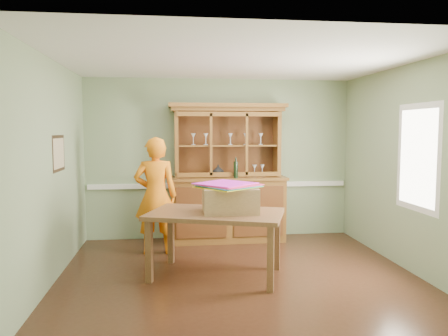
{
  "coord_description": "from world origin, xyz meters",
  "views": [
    {
      "loc": [
        -0.84,
        -5.4,
        1.85
      ],
      "look_at": [
        -0.12,
        0.4,
        1.33
      ],
      "focal_mm": 35.0,
      "sensor_mm": 36.0,
      "label": 1
    }
  ],
  "objects": [
    {
      "name": "kite_stack",
      "position": [
        -0.13,
        -0.08,
        1.16
      ],
      "size": [
        0.84,
        0.84,
        0.05
      ],
      "rotation": [
        0.0,
        0.0,
        0.69
      ],
      "color": "yellow",
      "rests_on": "cardboard_box"
    },
    {
      "name": "cardboard_box",
      "position": [
        -0.1,
        -0.07,
        0.98
      ],
      "size": [
        0.68,
        0.55,
        0.31
      ],
      "primitive_type": "cube",
      "rotation": [
        0.0,
        0.0,
        -0.02
      ],
      "color": "tan",
      "rests_on": "dining_table"
    },
    {
      "name": "wall_back",
      "position": [
        0.0,
        2.0,
        1.35
      ],
      "size": [
        4.5,
        0.0,
        4.5
      ],
      "primitive_type": "plane",
      "rotation": [
        1.57,
        0.0,
        0.0
      ],
      "color": "gray",
      "rests_on": "floor"
    },
    {
      "name": "china_hutch",
      "position": [
        0.11,
        1.74,
        0.8
      ],
      "size": [
        1.93,
        0.64,
        2.27
      ],
      "color": "brown",
      "rests_on": "floor"
    },
    {
      "name": "framed_map",
      "position": [
        -2.23,
        0.3,
        1.55
      ],
      "size": [
        0.03,
        0.6,
        0.46
      ],
      "color": "#302113",
      "rests_on": "wall_left"
    },
    {
      "name": "wall_left",
      "position": [
        -2.25,
        0.0,
        1.35
      ],
      "size": [
        0.0,
        4.0,
        4.0
      ],
      "primitive_type": "plane",
      "rotation": [
        1.57,
        0.0,
        1.57
      ],
      "color": "gray",
      "rests_on": "floor"
    },
    {
      "name": "person",
      "position": [
        -1.06,
        1.08,
        0.87
      ],
      "size": [
        0.64,
        0.42,
        1.74
      ],
      "primitive_type": "imported",
      "rotation": [
        0.0,
        0.0,
        3.13
      ],
      "color": "orange",
      "rests_on": "floor"
    },
    {
      "name": "window_panel",
      "position": [
        2.23,
        -0.3,
        1.5
      ],
      "size": [
        0.03,
        0.96,
        1.36
      ],
      "color": "white",
      "rests_on": "wall_right"
    },
    {
      "name": "wall_front",
      "position": [
        0.0,
        -2.0,
        1.35
      ],
      "size": [
        4.5,
        0.0,
        4.5
      ],
      "primitive_type": "plane",
      "rotation": [
        -1.57,
        0.0,
        0.0
      ],
      "color": "gray",
      "rests_on": "floor"
    },
    {
      "name": "chair_rail",
      "position": [
        0.0,
        1.98,
        0.9
      ],
      "size": [
        4.41,
        0.05,
        0.08
      ],
      "primitive_type": "cube",
      "color": "white",
      "rests_on": "wall_back"
    },
    {
      "name": "dining_table",
      "position": [
        -0.28,
        -0.04,
        0.72
      ],
      "size": [
        1.87,
        1.47,
        0.82
      ],
      "rotation": [
        0.0,
        0.0,
        -0.33
      ],
      "color": "brown",
      "rests_on": "floor"
    },
    {
      "name": "floor",
      "position": [
        0.0,
        0.0,
        0.0
      ],
      "size": [
        4.5,
        4.5,
        0.0
      ],
      "primitive_type": "plane",
      "color": "#3F2114",
      "rests_on": "ground"
    },
    {
      "name": "wall_right",
      "position": [
        2.25,
        0.0,
        1.35
      ],
      "size": [
        0.0,
        4.0,
        4.0
      ],
      "primitive_type": "plane",
      "rotation": [
        1.57,
        0.0,
        -1.57
      ],
      "color": "gray",
      "rests_on": "floor"
    },
    {
      "name": "ceiling",
      "position": [
        0.0,
        0.0,
        2.7
      ],
      "size": [
        4.5,
        4.5,
        0.0
      ],
      "primitive_type": "plane",
      "rotation": [
        3.14,
        0.0,
        0.0
      ],
      "color": "white",
      "rests_on": "wall_back"
    }
  ]
}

